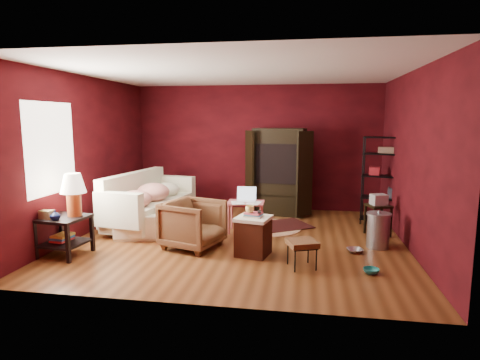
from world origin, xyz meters
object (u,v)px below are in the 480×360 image
at_px(sofa, 148,205).
at_px(hamper, 253,235).
at_px(wire_shelving, 385,177).
at_px(side_table, 69,206).
at_px(armchair, 193,222).
at_px(laptop_desk, 246,205).
at_px(tv_armoire, 279,170).

xyz_separation_m(sofa, hamper, (2.21, -1.35, -0.10)).
bearing_deg(wire_shelving, side_table, -139.57).
relative_size(armchair, wire_shelving, 0.49).
relative_size(sofa, laptop_desk, 2.57).
relative_size(armchair, side_table, 0.68).
distance_m(sofa, side_table, 1.88).
height_order(side_table, laptop_desk, side_table).
bearing_deg(tv_armoire, hamper, -85.98).
distance_m(armchair, tv_armoire, 2.86).
xyz_separation_m(hamper, tv_armoire, (0.19, 2.74, 0.66)).
bearing_deg(hamper, tv_armoire, 86.06).
relative_size(sofa, tv_armoire, 1.13).
bearing_deg(sofa, wire_shelving, -90.44).
bearing_deg(armchair, hamper, -83.70).
xyz_separation_m(laptop_desk, wire_shelving, (2.58, 0.97, 0.44)).
bearing_deg(side_table, wire_shelving, 27.65).
bearing_deg(wire_shelving, hamper, -123.12).
bearing_deg(tv_armoire, side_table, -124.85).
bearing_deg(wire_shelving, laptop_desk, -146.56).
xyz_separation_m(side_table, wire_shelving, (5.02, 2.63, 0.20)).
distance_m(armchair, hamper, 1.02).
height_order(armchair, side_table, side_table).
relative_size(hamper, wire_shelving, 0.40).
distance_m(armchair, laptop_desk, 1.25).
bearing_deg(sofa, laptop_desk, -104.61).
height_order(armchair, laptop_desk, armchair).
bearing_deg(wire_shelving, tv_armoire, 178.45).
bearing_deg(laptop_desk, armchair, -126.35).
distance_m(hamper, wire_shelving, 3.24).
relative_size(armchair, tv_armoire, 0.45).
relative_size(sofa, side_table, 1.68).
bearing_deg(tv_armoire, wire_shelving, -6.36).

